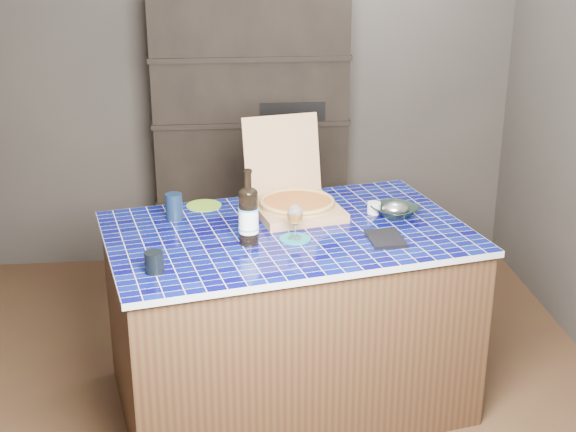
{
  "coord_description": "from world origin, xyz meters",
  "views": [
    {
      "loc": [
        -0.23,
        -3.45,
        2.26
      ],
      "look_at": [
        0.1,
        0.0,
        0.95
      ],
      "focal_mm": 50.0,
      "sensor_mm": 36.0,
      "label": 1
    }
  ],
  "objects": [
    {
      "name": "tumbler",
      "position": [
        -0.49,
        -0.45,
        0.94
      ],
      "size": [
        0.08,
        0.08,
        0.09
      ],
      "primitive_type": "cylinder",
      "color": "black",
      "rests_on": "kitchen_island"
    },
    {
      "name": "kitchen_island",
      "position": [
        0.09,
        -0.04,
        0.45
      ],
      "size": [
        1.82,
        1.37,
        0.9
      ],
      "rotation": [
        0.0,
        0.0,
        0.22
      ],
      "color": "#48301C",
      "rests_on": "floor"
    },
    {
      "name": "bowl",
      "position": [
        0.62,
        0.09,
        0.92
      ],
      "size": [
        0.29,
        0.29,
        0.05
      ],
      "primitive_type": "imported",
      "rotation": [
        0.0,
        0.0,
        0.63
      ],
      "color": "black",
      "rests_on": "kitchen_island"
    },
    {
      "name": "dvd_case",
      "position": [
        0.51,
        -0.2,
        0.91
      ],
      "size": [
        0.16,
        0.22,
        0.02
      ],
      "primitive_type": "cube",
      "rotation": [
        0.0,
        0.0,
        0.06
      ],
      "color": "black",
      "rests_on": "kitchen_island"
    },
    {
      "name": "shelving_unit",
      "position": [
        0.0,
        1.53,
        0.9
      ],
      "size": [
        1.2,
        0.41,
        1.8
      ],
      "color": "black",
      "rests_on": "floor"
    },
    {
      "name": "white_jar",
      "position": [
        0.53,
        0.14,
        0.93
      ],
      "size": [
        0.06,
        0.06,
        0.06
      ],
      "primitive_type": "cylinder",
      "color": "white",
      "rests_on": "kitchen_island"
    },
    {
      "name": "wine_glass",
      "position": [
        0.11,
        -0.15,
        1.01
      ],
      "size": [
        0.07,
        0.07,
        0.16
      ],
      "color": "white",
      "rests_on": "teal_trivet"
    },
    {
      "name": "room",
      "position": [
        0.0,
        0.0,
        1.25
      ],
      "size": [
        3.5,
        3.5,
        3.5
      ],
      "color": "#4E2F21",
      "rests_on": "ground"
    },
    {
      "name": "green_trivet",
      "position": [
        -0.29,
        0.32,
        0.9
      ],
      "size": [
        0.17,
        0.17,
        0.01
      ],
      "primitive_type": "cylinder",
      "color": "#6BAB24",
      "rests_on": "kitchen_island"
    },
    {
      "name": "mead_bottle",
      "position": [
        -0.09,
        -0.18,
        1.03
      ],
      "size": [
        0.09,
        0.09,
        0.34
      ],
      "color": "black",
      "rests_on": "kitchen_island"
    },
    {
      "name": "foil_contents",
      "position": [
        0.62,
        0.09,
        0.94
      ],
      "size": [
        0.13,
        0.11,
        0.06
      ],
      "primitive_type": "ellipsoid",
      "color": "silver",
      "rests_on": "bowl"
    },
    {
      "name": "teal_trivet",
      "position": [
        0.11,
        -0.15,
        0.9
      ],
      "size": [
        0.14,
        0.14,
        0.01
      ],
      "primitive_type": "cylinder",
      "color": "#187581",
      "rests_on": "kitchen_island"
    },
    {
      "name": "pizza_box",
      "position": [
        0.15,
        0.19,
        0.96
      ],
      "size": [
        0.49,
        0.55,
        0.43
      ],
      "rotation": [
        0.0,
        0.0,
        0.22
      ],
      "color": "tan",
      "rests_on": "kitchen_island"
    },
    {
      "name": "navy_cup",
      "position": [
        -0.43,
        0.15,
        0.96
      ],
      "size": [
        0.08,
        0.08,
        0.13
      ],
      "primitive_type": "cylinder",
      "color": "#0E1C33",
      "rests_on": "kitchen_island"
    }
  ]
}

